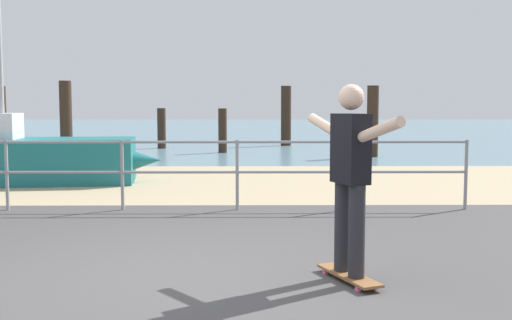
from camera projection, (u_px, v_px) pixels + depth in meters
The scene contains 12 objects.
beach_strip at pixel (214, 182), 12.35m from camera, with size 24.00×6.00×0.04m, color tan.
sea_surface at pixel (239, 129), 40.23m from camera, with size 72.00×50.00×0.04m, color slate.
railing_fence at pixel (122, 164), 8.89m from camera, with size 10.16×0.05×1.05m.
sailboat at pixel (28, 158), 11.95m from camera, with size 5.04×1.91×5.50m.
skateboard at pixel (349, 276), 5.33m from camera, with size 0.48×0.82×0.08m.
skateboarder at pixel (350, 168), 5.24m from camera, with size 0.62×1.38×1.65m.
groyne_post_0 at pixel (0, 121), 18.69m from camera, with size 0.37×0.37×2.14m, color #332319.
groyne_post_1 at pixel (66, 120), 17.88m from camera, with size 0.35×0.35×2.27m, color #332319.
groyne_post_2 at pixel (162, 129), 21.67m from camera, with size 0.30×0.30×1.45m, color #332319.
groyne_post_3 at pixel (223, 131), 19.68m from camera, with size 0.28×0.28×1.45m, color #332319.
groyne_post_4 at pixel (286, 116), 23.15m from camera, with size 0.39×0.39×2.28m, color #332319.
groyne_post_5 at pixel (373, 122), 18.05m from camera, with size 0.34×0.34×2.13m, color #332319.
Camera 1 is at (0.71, -5.27, 1.56)m, focal length 42.72 mm.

